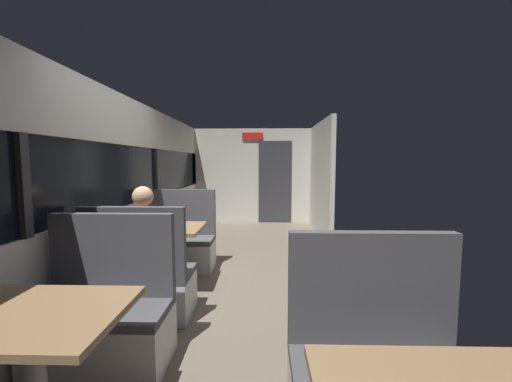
% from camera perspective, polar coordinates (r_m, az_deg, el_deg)
% --- Properties ---
extents(ground_plane, '(3.30, 9.20, 0.02)m').
position_cam_1_polar(ground_plane, '(3.90, -2.88, -17.40)').
color(ground_plane, '#665B4C').
extents(carriage_window_panel_left, '(0.09, 8.48, 2.30)m').
position_cam_1_polar(carriage_window_panel_left, '(4.00, -24.15, -0.73)').
color(carriage_window_panel_left, beige).
rests_on(carriage_window_panel_left, ground_plane).
extents(carriage_end_bulkhead, '(2.90, 0.11, 2.30)m').
position_cam_1_polar(carriage_end_bulkhead, '(7.80, -0.20, 2.65)').
color(carriage_end_bulkhead, beige).
rests_on(carriage_end_bulkhead, ground_plane).
extents(carriage_aisle_panel_right, '(0.08, 2.40, 2.30)m').
position_cam_1_polar(carriage_aisle_panel_right, '(6.71, 11.49, 2.22)').
color(carriage_aisle_panel_right, beige).
rests_on(carriage_aisle_panel_right, ground_plane).
extents(dining_table_near_window, '(0.90, 0.70, 0.74)m').
position_cam_1_polar(dining_table_near_window, '(2.09, -35.26, -19.90)').
color(dining_table_near_window, '#9E9EA3').
rests_on(dining_table_near_window, ground_plane).
extents(bench_near_window_facing_entry, '(0.95, 0.50, 1.10)m').
position_cam_1_polar(bench_near_window_facing_entry, '(2.75, -25.62, -20.33)').
color(bench_near_window_facing_entry, silver).
rests_on(bench_near_window_facing_entry, ground_plane).
extents(dining_table_mid_window, '(0.90, 0.70, 0.74)m').
position_cam_1_polar(dining_table_mid_window, '(3.88, -16.32, -7.66)').
color(dining_table_mid_window, '#9E9EA3').
rests_on(dining_table_mid_window, ground_plane).
extents(bench_mid_window_facing_end, '(0.95, 0.50, 1.10)m').
position_cam_1_polar(bench_mid_window_facing_end, '(3.34, -19.95, -15.48)').
color(bench_mid_window_facing_end, silver).
rests_on(bench_mid_window_facing_end, ground_plane).
extents(bench_mid_window_facing_entry, '(0.95, 0.50, 1.10)m').
position_cam_1_polar(bench_mid_window_facing_entry, '(4.61, -13.55, -9.53)').
color(bench_mid_window_facing_entry, silver).
rests_on(bench_mid_window_facing_entry, ground_plane).
extents(bench_front_aisle_facing_entry, '(0.95, 0.50, 1.10)m').
position_cam_1_polar(bench_front_aisle_facing_entry, '(2.08, 21.33, -29.28)').
color(bench_front_aisle_facing_entry, silver).
rests_on(bench_front_aisle_facing_entry, ground_plane).
extents(seated_passenger, '(0.47, 0.55, 1.26)m').
position_cam_1_polar(seated_passenger, '(3.34, -19.60, -11.70)').
color(seated_passenger, '#26262D').
rests_on(seated_passenger, ground_plane).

